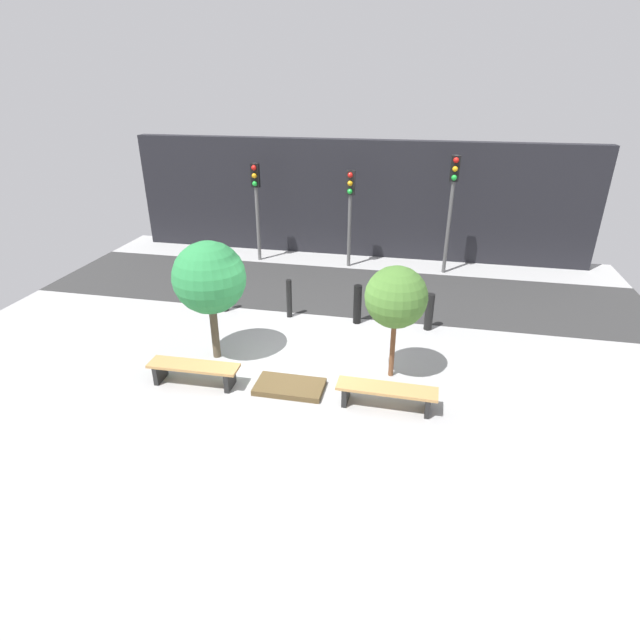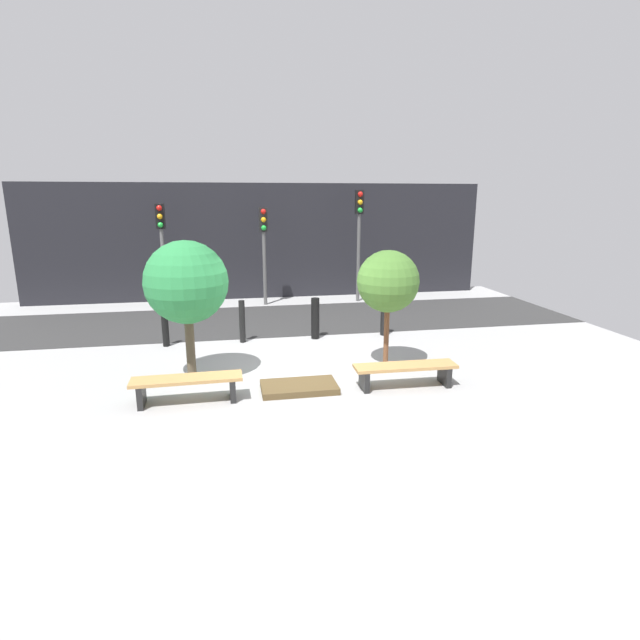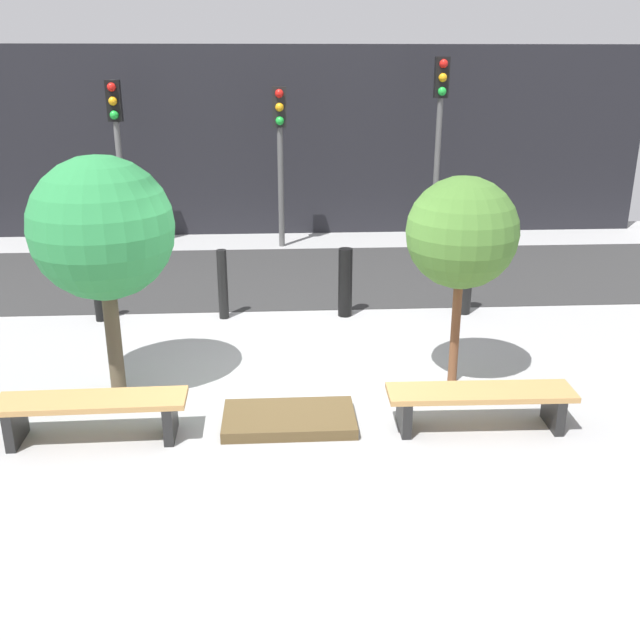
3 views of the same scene
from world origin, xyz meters
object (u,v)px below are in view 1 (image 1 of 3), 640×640
object	(u,v)px
bollard_right	(429,312)
traffic_light_mid_west	(350,201)
tree_behind_left_bench	(209,278)
bollard_far_left	(225,296)
planter_bed	(290,387)
bollard_center	(357,304)
traffic_light_mid_east	(452,194)
bench_right	(387,393)
bench_left	(194,370)
traffic_light_west	(256,194)
bollard_left	(289,299)
tree_behind_right_bench	(396,297)

from	to	relation	value
bollard_right	traffic_light_mid_west	size ratio (longest dim) A/B	0.30
tree_behind_left_bench	bollard_far_left	distance (m)	2.98
tree_behind_left_bench	planter_bed	bearing A→B (deg)	-26.18
tree_behind_left_bench	bollard_center	bearing A→B (deg)	39.84
traffic_light_mid_west	traffic_light_mid_east	xyz separation A→B (m)	(3.24, 0.00, 0.36)
bench_right	planter_bed	bearing A→B (deg)	175.48
bollard_center	traffic_light_mid_west	distance (m)	4.85
planter_bed	bollard_right	bearing A→B (deg)	51.16
bench_left	traffic_light_mid_east	distance (m)	9.91
bench_right	traffic_light_west	distance (m)	9.86
tree_behind_left_bench	bollard_center	world-z (taller)	tree_behind_left_bench
bench_right	traffic_light_mid_east	bearing A→B (deg)	82.59
bollard_left	traffic_light_west	distance (m)	5.31
bollard_right	traffic_light_mid_east	size ratio (longest dim) A/B	0.26
tree_behind_left_bench	bollard_center	size ratio (longest dim) A/B	2.61
bench_left	bollard_far_left	bearing A→B (deg)	100.61
bench_right	tree_behind_left_bench	xyz separation A→B (m)	(-4.05, 1.19, 1.62)
tree_behind_left_bench	traffic_light_mid_west	xyz separation A→B (m)	(2.02, 6.90, 0.30)
bench_left	traffic_light_mid_east	bearing A→B (deg)	55.85
tree_behind_right_bench	bollard_center	world-z (taller)	tree_behind_right_bench
traffic_light_west	traffic_light_mid_east	xyz separation A→B (m)	(6.47, 0.00, 0.28)
bollard_far_left	traffic_light_mid_west	world-z (taller)	traffic_light_mid_west
bollard_center	tree_behind_left_bench	bearing A→B (deg)	-140.16
planter_bed	traffic_light_mid_east	distance (m)	8.90
bollard_far_left	bollard_left	distance (m)	1.86
planter_bed	bollard_center	size ratio (longest dim) A/B	1.34
tree_behind_right_bench	traffic_light_mid_east	bearing A→B (deg)	80.01
tree_behind_right_bench	bench_left	bearing A→B (deg)	-163.55
tree_behind_right_bench	bollard_far_left	distance (m)	5.58
traffic_light_west	tree_behind_left_bench	bearing A→B (deg)	-80.01
tree_behind_left_bench	traffic_light_west	xyz separation A→B (m)	(-1.21, 6.90, 0.38)
bollard_far_left	traffic_light_west	distance (m)	4.84
planter_bed	traffic_light_mid_east	size ratio (longest dim) A/B	0.38
tree_behind_right_bench	traffic_light_mid_east	distance (m)	7.05
planter_bed	traffic_light_mid_east	world-z (taller)	traffic_light_mid_east
bollard_left	bench_left	bearing A→B (deg)	-106.68
bench_right	tree_behind_right_bench	bearing A→B (deg)	91.13
bollard_far_left	bollard_right	distance (m)	5.56
tree_behind_right_bench	bollard_far_left	xyz separation A→B (m)	(-4.80, 2.46, -1.41)
planter_bed	tree_behind_right_bench	world-z (taller)	tree_behind_right_bench
bench_left	tree_behind_right_bench	size ratio (longest dim) A/B	0.77
tree_behind_right_bench	traffic_light_mid_west	world-z (taller)	traffic_light_mid_west
bollard_right	traffic_light_west	bearing A→B (deg)	143.61
tree_behind_right_bench	bollard_far_left	size ratio (longest dim) A/B	2.82
bench_left	bollard_center	world-z (taller)	bollard_center
bench_left	tree_behind_left_bench	bearing A→B (deg)	88.87
bench_right	bollard_right	size ratio (longest dim) A/B	2.02
bench_right	traffic_light_mid_west	size ratio (longest dim) A/B	0.61
planter_bed	bollard_center	world-z (taller)	bollard_center
bench_right	traffic_light_mid_west	world-z (taller)	traffic_light_mid_west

